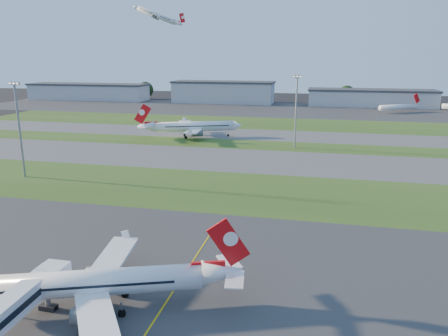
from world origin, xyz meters
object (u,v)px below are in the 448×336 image
(airliner_parked, at_px, (100,283))
(airliner_taxiing, at_px, (193,127))
(light_mast_centre, at_px, (296,107))
(light_mast_west, at_px, (19,124))
(mini_jet_near, at_px, (398,107))

(airliner_parked, relative_size, airliner_taxiing, 0.85)
(airliner_taxiing, xyz_separation_m, light_mast_centre, (41.80, -12.10, 10.41))
(light_mast_centre, bearing_deg, light_mast_west, -141.34)
(airliner_taxiing, xyz_separation_m, mini_jet_near, (94.54, 104.59, -1.12))
(light_mast_centre, bearing_deg, mini_jet_near, 65.68)
(mini_jet_near, xyz_separation_m, light_mast_west, (-122.75, -172.69, 11.53))
(light_mast_west, bearing_deg, light_mast_centre, 38.66)
(airliner_parked, xyz_separation_m, mini_jet_near, (70.60, 227.37, -0.42))
(mini_jet_near, xyz_separation_m, light_mast_centre, (-52.75, -116.69, 11.53))
(airliner_taxiing, distance_m, light_mast_centre, 44.74)
(airliner_taxiing, relative_size, light_mast_centre, 1.48)
(airliner_parked, xyz_separation_m, airliner_taxiing, (-23.95, 122.78, 0.69))
(mini_jet_near, relative_size, light_mast_centre, 0.97)
(airliner_parked, height_order, mini_jet_near, airliner_parked)
(airliner_taxiing, bearing_deg, mini_jet_near, -153.64)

